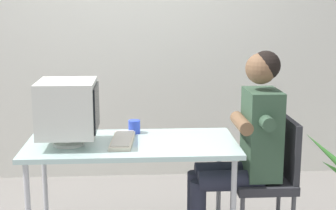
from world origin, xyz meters
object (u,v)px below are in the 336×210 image
(person_seated, at_px, (246,141))
(desk_mug, at_px, (134,127))
(desk, at_px, (132,150))
(keyboard, at_px, (123,140))
(crt_monitor, at_px, (68,108))
(office_chair, at_px, (272,173))

(person_seated, relative_size, desk_mug, 13.91)
(desk, distance_m, keyboard, 0.09)
(desk, xyz_separation_m, keyboard, (-0.06, -0.00, 0.07))
(desk, bearing_deg, desk_mug, 85.83)
(keyboard, bearing_deg, crt_monitor, -173.73)
(crt_monitor, height_order, keyboard, crt_monitor)
(keyboard, bearing_deg, desk_mug, 72.04)
(desk, relative_size, office_chair, 1.65)
(keyboard, xyz_separation_m, person_seated, (0.83, 0.01, -0.02))
(person_seated, height_order, desk_mug, person_seated)
(keyboard, height_order, office_chair, office_chair)
(office_chair, distance_m, desk_mug, 1.02)
(desk, xyz_separation_m, office_chair, (0.96, 0.00, -0.19))
(desk, xyz_separation_m, person_seated, (0.77, 0.00, 0.05))
(crt_monitor, bearing_deg, desk_mug, 33.10)
(crt_monitor, bearing_deg, office_chair, 1.82)
(person_seated, bearing_deg, desk, -179.90)
(keyboard, height_order, desk_mug, desk_mug)
(crt_monitor, relative_size, person_seated, 0.32)
(crt_monitor, distance_m, desk_mug, 0.54)
(desk_mug, bearing_deg, keyboard, -107.96)
(desk, relative_size, person_seated, 1.06)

